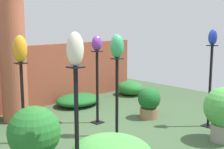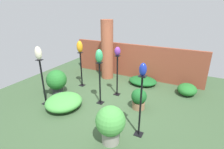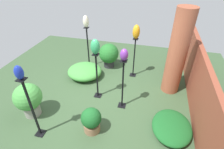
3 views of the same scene
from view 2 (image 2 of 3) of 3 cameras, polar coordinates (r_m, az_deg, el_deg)
ground_plane at (r=5.71m, az=-1.67°, el=-9.01°), size 8.00×8.00×0.00m
brick_wall_back at (r=7.49m, az=7.32°, el=4.33°), size 5.60×0.12×1.42m
brick_pillar at (r=7.25m, az=-1.59°, el=7.98°), size 0.50×0.50×2.41m
pedestal_cobalt at (r=4.10m, az=9.20°, el=-11.09°), size 0.20×0.20×1.53m
pedestal_amber at (r=6.72m, az=-9.99°, el=1.20°), size 0.20×0.20×1.32m
pedestal_jade at (r=5.40m, az=-3.95°, el=-3.47°), size 0.20×0.20×1.35m
pedestal_ivory at (r=5.72m, az=-21.54°, el=-3.01°), size 0.20×0.20×1.45m
pedestal_violet at (r=5.90m, az=1.71°, el=-0.92°), size 0.20×0.20×1.40m
art_vase_cobalt at (r=3.68m, az=10.08°, el=1.66°), size 0.16×0.16×0.28m
art_vase_amber at (r=6.46m, az=-10.51°, el=8.92°), size 0.22×0.22×0.43m
art_vase_jade at (r=5.08m, az=-4.22°, el=6.03°), size 0.21×0.23×0.40m
art_vase_ivory at (r=5.42m, az=-22.93°, el=6.45°), size 0.20×0.19×0.39m
art_vase_violet at (r=5.62m, az=1.81°, el=7.59°), size 0.20×0.19×0.29m
potted_plant_mid_right at (r=6.33m, az=-17.63°, el=-1.93°), size 0.69×0.69×0.87m
potted_plant_near_pillar at (r=5.30m, az=8.77°, el=-7.70°), size 0.46×0.46×0.64m
potted_plant_back_center at (r=3.95m, az=-0.51°, el=-15.51°), size 0.67×0.67×0.90m
foliage_bed_east at (r=6.64m, az=23.31°, el=-4.48°), size 0.65×0.74×0.38m
foliage_bed_west at (r=7.03m, az=9.99°, el=-2.03°), size 1.10×0.89×0.27m
foliage_bed_center at (r=5.54m, az=-15.46°, el=-8.56°), size 1.08×1.13×0.39m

